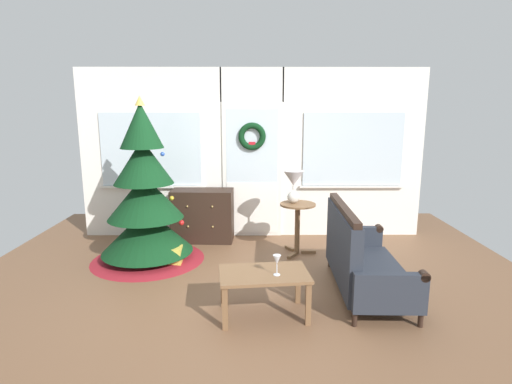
{
  "coord_description": "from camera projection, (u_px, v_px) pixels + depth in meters",
  "views": [
    {
      "loc": [
        0.02,
        -4.11,
        1.95
      ],
      "look_at": [
        0.05,
        0.55,
        1.0
      ],
      "focal_mm": 28.58,
      "sensor_mm": 36.0,
      "label": 1
    }
  ],
  "objects": [
    {
      "name": "back_wall_with_door",
      "position": [
        252.0,
        154.0,
        6.2
      ],
      "size": [
        5.2,
        0.19,
        2.55
      ],
      "color": "white",
      "rests_on": "ground"
    },
    {
      "name": "ground_plane",
      "position": [
        252.0,
        292.0,
        4.41
      ],
      "size": [
        6.76,
        6.76,
        0.0
      ],
      "primitive_type": "plane",
      "color": "brown"
    },
    {
      "name": "dresser_cabinet",
      "position": [
        203.0,
        215.0,
        6.08
      ],
      "size": [
        0.92,
        0.47,
        0.78
      ],
      "color": "black",
      "rests_on": "ground"
    },
    {
      "name": "wine_glass",
      "position": [
        277.0,
        261.0,
        3.76
      ],
      "size": [
        0.08,
        0.08,
        0.2
      ],
      "color": "silver",
      "rests_on": "coffee_table"
    },
    {
      "name": "table_lamp",
      "position": [
        293.0,
        182.0,
        5.45
      ],
      "size": [
        0.28,
        0.28,
        0.44
      ],
      "color": "silver",
      "rests_on": "side_table"
    },
    {
      "name": "settee_sofa",
      "position": [
        359.0,
        259.0,
        4.36
      ],
      "size": [
        0.76,
        1.57,
        0.96
      ],
      "color": "black",
      "rests_on": "ground"
    },
    {
      "name": "christmas_tree",
      "position": [
        145.0,
        205.0,
        5.23
      ],
      "size": [
        1.47,
        1.47,
        2.11
      ],
      "color": "#4C331E",
      "rests_on": "ground"
    },
    {
      "name": "gift_box",
      "position": [
        173.0,
        256.0,
        5.18
      ],
      "size": [
        0.23,
        0.21,
        0.23
      ],
      "primitive_type": "cube",
      "color": "#D8C64C",
      "rests_on": "ground"
    },
    {
      "name": "side_table",
      "position": [
        298.0,
        218.0,
        5.51
      ],
      "size": [
        0.5,
        0.48,
        0.7
      ],
      "color": "brown",
      "rests_on": "ground"
    },
    {
      "name": "coffee_table",
      "position": [
        264.0,
        279.0,
        3.86
      ],
      "size": [
        0.89,
        0.61,
        0.44
      ],
      "color": "brown",
      "rests_on": "ground"
    }
  ]
}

